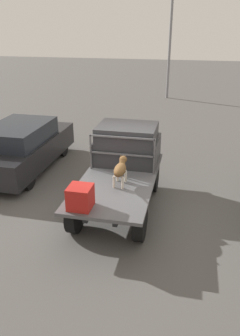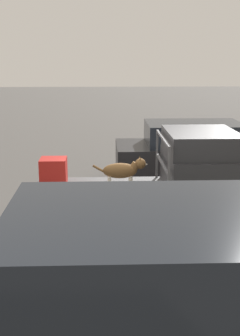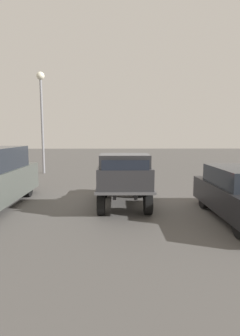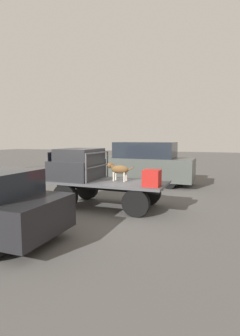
{
  "view_description": "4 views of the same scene",
  "coord_description": "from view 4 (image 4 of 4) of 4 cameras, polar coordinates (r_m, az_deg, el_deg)",
  "views": [
    {
      "loc": [
        -7.31,
        -1.65,
        4.45
      ],
      "look_at": [
        -0.37,
        -0.12,
        1.33
      ],
      "focal_mm": 35.0,
      "sensor_mm": 36.0,
      "label": 1
    },
    {
      "loc": [
        -0.68,
        -8.13,
        3.29
      ],
      "look_at": [
        -0.37,
        -0.12,
        1.33
      ],
      "focal_mm": 50.0,
      "sensor_mm": 36.0,
      "label": 2
    },
    {
      "loc": [
        9.49,
        -0.29,
        2.58
      ],
      "look_at": [
        -0.37,
        -0.12,
        1.33
      ],
      "focal_mm": 28.0,
      "sensor_mm": 36.0,
      "label": 3
    },
    {
      "loc": [
        -3.46,
        7.99,
        2.29
      ],
      "look_at": [
        -0.37,
        -0.12,
        1.33
      ],
      "focal_mm": 28.0,
      "sensor_mm": 36.0,
      "label": 4
    }
  ],
  "objects": [
    {
      "name": "truck_cab",
      "position": [
        9.27,
        -9.11,
        0.71
      ],
      "size": [
        1.44,
        1.72,
        1.07
      ],
      "color": "#28282B",
      "rests_on": "flatbed_truck"
    },
    {
      "name": "dog",
      "position": [
        8.76,
        -0.39,
        -0.27
      ],
      "size": [
        0.98,
        0.27,
        0.65
      ],
      "rotation": [
        0.0,
        0.0,
        -0.21
      ],
      "color": "beige",
      "rests_on": "flatbed_truck"
    },
    {
      "name": "truck_headboard",
      "position": [
        8.91,
        -4.89,
        1.33
      ],
      "size": [
        0.04,
        1.72,
        0.96
      ],
      "color": "#4C4C4F",
      "rests_on": "flatbed_truck"
    },
    {
      "name": "cargo_crate",
      "position": [
        7.85,
        6.94,
        -2.19
      ],
      "size": [
        0.49,
        0.49,
        0.49
      ],
      "color": "#AD1E19",
      "rests_on": "flatbed_truck"
    },
    {
      "name": "flatbed_truck",
      "position": [
        8.87,
        -2.54,
        -4.49
      ],
      "size": [
        3.91,
        1.84,
        0.89
      ],
      "color": "black",
      "rests_on": "ground"
    },
    {
      "name": "ground_plane",
      "position": [
        9.01,
        -2.52,
        -8.4
      ],
      "size": [
        80.0,
        80.0,
        0.0
      ],
      "primitive_type": "plane",
      "color": "#514F4C"
    },
    {
      "name": "parked_pickup_far",
      "position": [
        13.38,
        4.73,
        0.93
      ],
      "size": [
        5.32,
        1.98,
        2.13
      ],
      "rotation": [
        0.0,
        0.0,
        -0.05
      ],
      "color": "black",
      "rests_on": "ground"
    }
  ]
}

